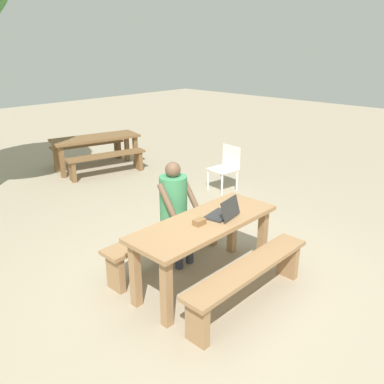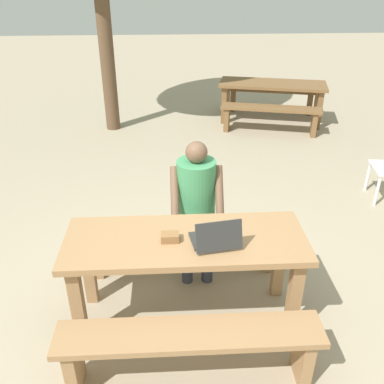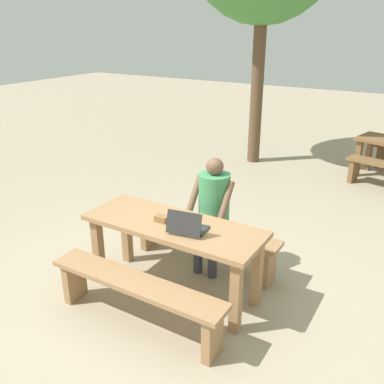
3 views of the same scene
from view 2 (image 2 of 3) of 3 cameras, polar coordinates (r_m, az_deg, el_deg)
ground_plane at (r=3.63m, az=-0.78°, el=-16.35°), size 30.00×30.00×0.00m
picnic_table_front at (r=3.20m, az=-0.86°, el=-8.24°), size 1.79×0.67×0.78m
bench_near at (r=2.95m, az=-0.29°, el=-19.96°), size 1.75×0.30×0.47m
bench_far at (r=3.87m, az=-1.21°, el=-6.19°), size 1.75×0.30×0.47m
laptop at (r=3.04m, az=3.23°, el=-6.20°), size 0.37×0.33×0.23m
small_pouch at (r=3.09m, az=-2.99°, el=-6.13°), size 0.13×0.09×0.06m
person_seated at (r=3.62m, az=0.61°, el=-1.09°), size 0.44×0.42×1.29m
picnic_table_mid at (r=7.72m, az=10.81°, el=13.47°), size 1.93×1.07×0.70m
bench_mid_south at (r=7.24m, az=10.55°, el=10.38°), size 1.67×0.67×0.45m
bench_mid_north at (r=8.34m, az=10.70°, el=12.81°), size 1.67×0.67×0.45m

